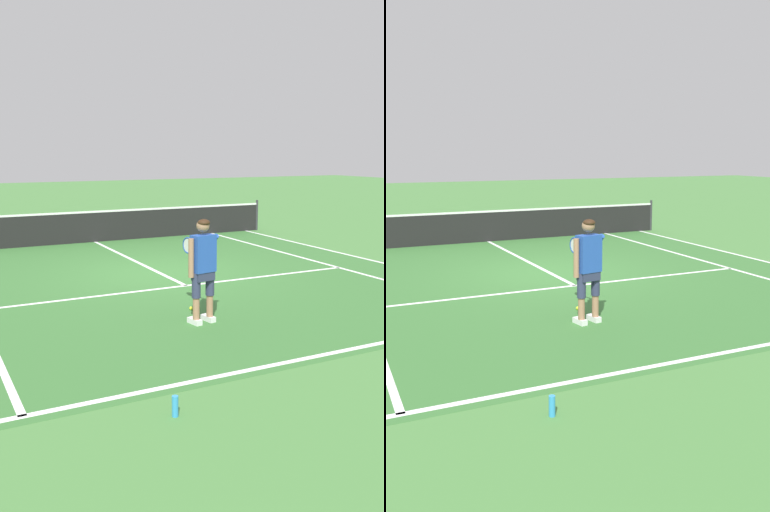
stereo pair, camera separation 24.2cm
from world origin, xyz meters
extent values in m
plane|color=#477F3D|center=(0.00, 0.00, 0.00)|extent=(80.00, 80.00, 0.00)
cube|color=#387033|center=(0.00, -0.51, 0.00)|extent=(10.98, 11.27, 0.00)
cube|color=white|center=(0.00, -5.95, 0.00)|extent=(10.98, 0.10, 0.01)
cube|color=white|center=(0.00, -1.48, 0.00)|extent=(8.23, 0.10, 0.01)
cube|color=white|center=(0.00, 1.72, 0.00)|extent=(0.10, 6.40, 0.01)
cube|color=white|center=(4.12, -0.51, 0.00)|extent=(0.10, 10.87, 0.01)
cube|color=white|center=(5.49, -0.51, 0.00)|extent=(0.10, 10.87, 0.01)
cylinder|color=#333338|center=(5.94, 4.92, 0.54)|extent=(0.08, 0.08, 1.07)
cube|color=black|center=(0.00, 4.92, 0.46)|extent=(11.84, 0.02, 0.91)
cube|color=white|center=(0.00, 4.92, 0.94)|extent=(11.84, 0.03, 0.06)
cube|color=white|center=(-1.02, -3.89, 0.04)|extent=(0.16, 0.29, 0.09)
cube|color=white|center=(-0.75, -3.84, 0.04)|extent=(0.16, 0.29, 0.09)
cylinder|color=#A37556|center=(-1.01, -3.93, 0.27)|extent=(0.11, 0.11, 0.36)
cylinder|color=#2D3351|center=(-1.01, -3.93, 0.66)|extent=(0.14, 0.14, 0.41)
cylinder|color=#A37556|center=(-0.74, -3.88, 0.27)|extent=(0.11, 0.11, 0.36)
cylinder|color=#2D3351|center=(-0.74, -3.88, 0.66)|extent=(0.14, 0.14, 0.41)
cube|color=#2D3351|center=(-0.88, -3.91, 0.82)|extent=(0.37, 0.26, 0.20)
cube|color=#234CAD|center=(-0.88, -3.91, 1.16)|extent=(0.41, 0.28, 0.60)
cylinder|color=#A37556|center=(-1.11, -3.95, 1.11)|extent=(0.09, 0.09, 0.62)
cylinder|color=#234CAD|center=(-0.63, -3.77, 1.31)|extent=(0.13, 0.27, 0.29)
cylinder|color=#A37556|center=(-0.63, -3.56, 1.17)|extent=(0.13, 0.30, 0.14)
sphere|color=#A37556|center=(-0.88, -3.90, 1.60)|extent=(0.21, 0.21, 0.21)
ellipsoid|color=#382314|center=(-0.87, -3.92, 1.66)|extent=(0.23, 0.23, 0.12)
cylinder|color=#232326|center=(-0.65, -3.34, 1.14)|extent=(0.07, 0.20, 0.03)
cylinder|color=#1E479E|center=(-0.68, -3.19, 1.14)|extent=(0.04, 0.10, 0.02)
torus|color=#1E479E|center=(-0.71, -3.01, 1.14)|extent=(0.08, 0.30, 0.30)
cylinder|color=silver|center=(-0.71, -3.01, 1.14)|extent=(0.05, 0.25, 0.25)
sphere|color=#CCE02D|center=(-0.71, -3.14, 0.03)|extent=(0.07, 0.07, 0.07)
cylinder|color=#3393D6|center=(-2.66, -6.67, 0.12)|extent=(0.07, 0.07, 0.23)
camera|label=1|loc=(-4.97, -11.65, 2.77)|focal=39.08mm
camera|label=2|loc=(-4.75, -11.75, 2.77)|focal=39.08mm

